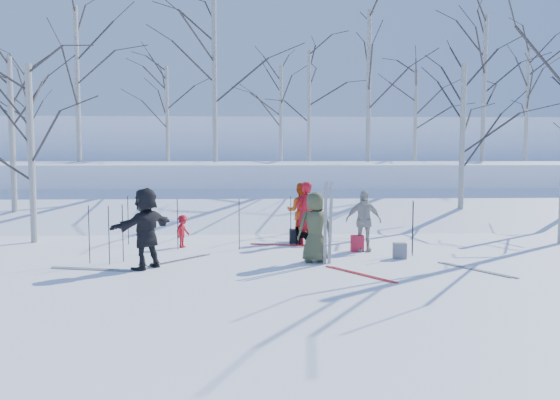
{
  "coord_description": "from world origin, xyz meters",
  "views": [
    {
      "loc": [
        -0.56,
        -12.83,
        2.48
      ],
      "look_at": [
        0.0,
        1.5,
        1.3
      ],
      "focal_mm": 35.0,
      "sensor_mm": 36.0,
      "label": 1
    }
  ],
  "objects_px": {
    "skier_olive_center": "(315,227)",
    "backpack_red": "(357,243)",
    "skier_red_seated": "(183,231)",
    "dog": "(303,236)",
    "skier_red_north": "(305,213)",
    "backpack_grey": "(400,251)",
    "skier_grey_west": "(146,228)",
    "skier_cream_east": "(363,221)",
    "skier_redor_behind": "(301,211)",
    "backpack_dark": "(295,236)"
  },
  "relations": [
    {
      "from": "skier_redor_behind",
      "to": "dog",
      "type": "distance_m",
      "value": 1.13
    },
    {
      "from": "skier_olive_center",
      "to": "skier_red_north",
      "type": "height_order",
      "value": "skier_red_north"
    },
    {
      "from": "skier_olive_center",
      "to": "dog",
      "type": "distance_m",
      "value": 2.47
    },
    {
      "from": "skier_red_seated",
      "to": "skier_grey_west",
      "type": "height_order",
      "value": "skier_grey_west"
    },
    {
      "from": "backpack_grey",
      "to": "dog",
      "type": "bearing_deg",
      "value": 136.55
    },
    {
      "from": "skier_red_north",
      "to": "skier_cream_east",
      "type": "height_order",
      "value": "skier_red_north"
    },
    {
      "from": "skier_red_north",
      "to": "dog",
      "type": "bearing_deg",
      "value": 31.07
    },
    {
      "from": "dog",
      "to": "skier_red_north",
      "type": "bearing_deg",
      "value": -161.14
    },
    {
      "from": "skier_cream_east",
      "to": "dog",
      "type": "distance_m",
      "value": 1.86
    },
    {
      "from": "skier_redor_behind",
      "to": "dog",
      "type": "bearing_deg",
      "value": 101.42
    },
    {
      "from": "skier_red_north",
      "to": "skier_cream_east",
      "type": "relative_size",
      "value": 1.1
    },
    {
      "from": "backpack_grey",
      "to": "skier_red_north",
      "type": "bearing_deg",
      "value": 132.35
    },
    {
      "from": "skier_olive_center",
      "to": "skier_red_seated",
      "type": "height_order",
      "value": "skier_olive_center"
    },
    {
      "from": "backpack_red",
      "to": "skier_olive_center",
      "type": "bearing_deg",
      "value": -132.04
    },
    {
      "from": "skier_cream_east",
      "to": "skier_red_north",
      "type": "bearing_deg",
      "value": 139.05
    },
    {
      "from": "dog",
      "to": "backpack_grey",
      "type": "height_order",
      "value": "dog"
    },
    {
      "from": "dog",
      "to": "skier_grey_west",
      "type": "bearing_deg",
      "value": -13.43
    },
    {
      "from": "dog",
      "to": "backpack_grey",
      "type": "bearing_deg",
      "value": 84.23
    },
    {
      "from": "backpack_dark",
      "to": "skier_cream_east",
      "type": "bearing_deg",
      "value": -38.9
    },
    {
      "from": "backpack_grey",
      "to": "skier_redor_behind",
      "type": "bearing_deg",
      "value": 125.67
    },
    {
      "from": "skier_olive_center",
      "to": "backpack_red",
      "type": "xyz_separation_m",
      "value": [
        1.24,
        1.37,
        -0.61
      ]
    },
    {
      "from": "skier_olive_center",
      "to": "skier_cream_east",
      "type": "xyz_separation_m",
      "value": [
        1.4,
        1.42,
        -0.03
      ]
    },
    {
      "from": "skier_olive_center",
      "to": "skier_red_seated",
      "type": "relative_size",
      "value": 1.86
    },
    {
      "from": "skier_olive_center",
      "to": "skier_redor_behind",
      "type": "distance_m",
      "value": 3.37
    },
    {
      "from": "skier_red_seated",
      "to": "dog",
      "type": "distance_m",
      "value": 3.28
    },
    {
      "from": "skier_redor_behind",
      "to": "backpack_grey",
      "type": "bearing_deg",
      "value": 137.38
    },
    {
      "from": "skier_olive_center",
      "to": "skier_red_seated",
      "type": "distance_m",
      "value": 3.99
    },
    {
      "from": "skier_redor_behind",
      "to": "backpack_dark",
      "type": "distance_m",
      "value": 0.9
    },
    {
      "from": "skier_redor_behind",
      "to": "backpack_red",
      "type": "distance_m",
      "value": 2.47
    },
    {
      "from": "skier_red_north",
      "to": "backpack_grey",
      "type": "relative_size",
      "value": 4.58
    },
    {
      "from": "skier_cream_east",
      "to": "backpack_red",
      "type": "relative_size",
      "value": 3.76
    },
    {
      "from": "skier_olive_center",
      "to": "backpack_red",
      "type": "distance_m",
      "value": 1.95
    },
    {
      "from": "skier_redor_behind",
      "to": "dog",
      "type": "xyz_separation_m",
      "value": [
        -0.0,
        -0.96,
        -0.59
      ]
    },
    {
      "from": "skier_redor_behind",
      "to": "backpack_red",
      "type": "xyz_separation_m",
      "value": [
        1.32,
        -1.99,
        -0.63
      ]
    },
    {
      "from": "skier_redor_behind",
      "to": "skier_red_seated",
      "type": "distance_m",
      "value": 3.51
    },
    {
      "from": "skier_grey_west",
      "to": "backpack_grey",
      "type": "relative_size",
      "value": 4.69
    },
    {
      "from": "skier_red_seated",
      "to": "backpack_grey",
      "type": "height_order",
      "value": "skier_red_seated"
    },
    {
      "from": "dog",
      "to": "backpack_dark",
      "type": "distance_m",
      "value": 0.41
    },
    {
      "from": "backpack_dark",
      "to": "skier_red_north",
      "type": "bearing_deg",
      "value": -25.09
    },
    {
      "from": "skier_redor_behind",
      "to": "skier_red_seated",
      "type": "height_order",
      "value": "skier_redor_behind"
    },
    {
      "from": "skier_red_north",
      "to": "backpack_dark",
      "type": "xyz_separation_m",
      "value": [
        -0.26,
        0.12,
        -0.67
      ]
    },
    {
      "from": "skier_olive_center",
      "to": "backpack_dark",
      "type": "distance_m",
      "value": 2.85
    },
    {
      "from": "skier_grey_west",
      "to": "backpack_red",
      "type": "relative_size",
      "value": 4.24
    },
    {
      "from": "skier_cream_east",
      "to": "skier_red_seated",
      "type": "bearing_deg",
      "value": 171.38
    },
    {
      "from": "backpack_grey",
      "to": "backpack_dark",
      "type": "distance_m",
      "value": 3.36
    },
    {
      "from": "dog",
      "to": "backpack_dark",
      "type": "xyz_separation_m",
      "value": [
        -0.18,
        0.36,
        -0.05
      ]
    },
    {
      "from": "skier_red_north",
      "to": "skier_grey_west",
      "type": "relative_size",
      "value": 0.98
    },
    {
      "from": "backpack_red",
      "to": "backpack_grey",
      "type": "height_order",
      "value": "backpack_red"
    },
    {
      "from": "skier_cream_east",
      "to": "dog",
      "type": "relative_size",
      "value": 2.68
    },
    {
      "from": "skier_cream_east",
      "to": "backpack_grey",
      "type": "height_order",
      "value": "skier_cream_east"
    }
  ]
}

